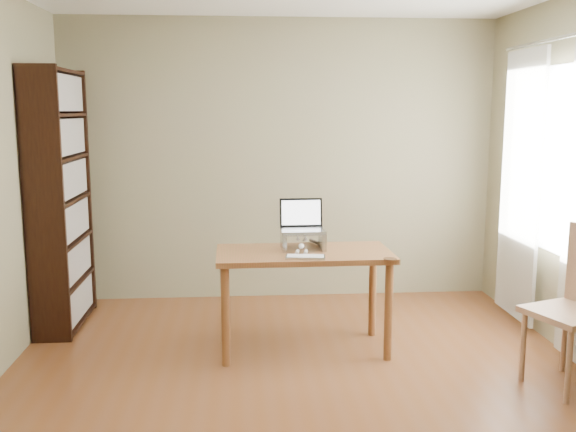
{
  "coord_description": "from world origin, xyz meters",
  "views": [
    {
      "loc": [
        -0.38,
        -3.72,
        1.77
      ],
      "look_at": [
        -0.04,
        0.81,
        1.02
      ],
      "focal_mm": 40.0,
      "sensor_mm": 36.0,
      "label": 1
    }
  ],
  "objects_px": {
    "keyboard": "(305,257)",
    "cat": "(302,241)",
    "bookshelf": "(61,200)",
    "laptop": "(302,222)",
    "desk": "(304,266)"
  },
  "relations": [
    {
      "from": "keyboard",
      "to": "cat",
      "type": "distance_m",
      "value": 0.33
    },
    {
      "from": "desk",
      "to": "bookshelf",
      "type": "bearing_deg",
      "value": 158.52
    },
    {
      "from": "bookshelf",
      "to": "desk",
      "type": "relative_size",
      "value": 1.64
    },
    {
      "from": "bookshelf",
      "to": "cat",
      "type": "relative_size",
      "value": 4.49
    },
    {
      "from": "laptop",
      "to": "bookshelf",
      "type": "bearing_deg",
      "value": 162.19
    },
    {
      "from": "bookshelf",
      "to": "desk",
      "type": "xyz_separation_m",
      "value": [
        1.91,
        -0.72,
        -0.41
      ]
    },
    {
      "from": "keyboard",
      "to": "cat",
      "type": "bearing_deg",
      "value": 95.95
    },
    {
      "from": "laptop",
      "to": "keyboard",
      "type": "height_order",
      "value": "laptop"
    },
    {
      "from": "laptop",
      "to": "cat",
      "type": "distance_m",
      "value": 0.13
    },
    {
      "from": "bookshelf",
      "to": "laptop",
      "type": "height_order",
      "value": "bookshelf"
    },
    {
      "from": "cat",
      "to": "desk",
      "type": "bearing_deg",
      "value": -80.37
    },
    {
      "from": "laptop",
      "to": "keyboard",
      "type": "xyz_separation_m",
      "value": [
        -0.01,
        -0.36,
        -0.18
      ]
    },
    {
      "from": "laptop",
      "to": "cat",
      "type": "relative_size",
      "value": 0.7
    },
    {
      "from": "keyboard",
      "to": "cat",
      "type": "relative_size",
      "value": 0.62
    },
    {
      "from": "bookshelf",
      "to": "keyboard",
      "type": "distance_m",
      "value": 2.14
    }
  ]
}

